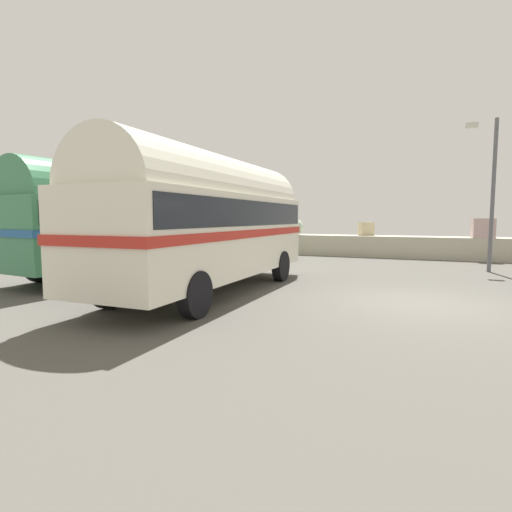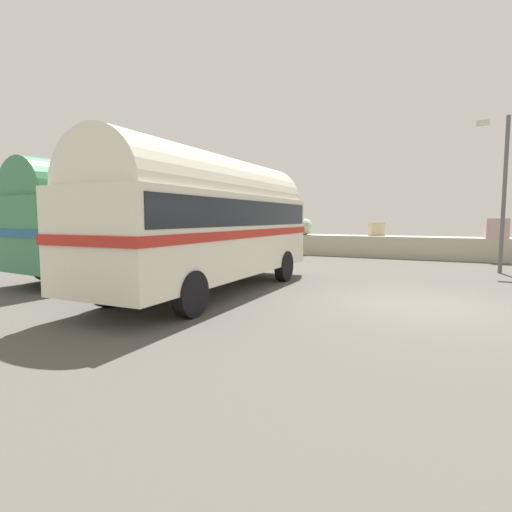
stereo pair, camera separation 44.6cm
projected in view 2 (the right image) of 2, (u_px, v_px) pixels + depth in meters
name	position (u px, v px, depth m)	size (l,w,h in m)	color
ground	(418.00, 305.00, 9.34)	(32.00, 26.00, 0.02)	#524F48
breakwater	(436.00, 247.00, 19.85)	(31.36, 1.82, 2.15)	#B5AF99
vintage_coach	(211.00, 217.00, 10.78)	(2.56, 8.62, 3.70)	black
second_coach	(134.00, 217.00, 14.35)	(3.26, 8.78, 3.70)	black
lamp_post	(501.00, 185.00, 14.49)	(1.06, 0.64, 5.64)	#5B5B60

